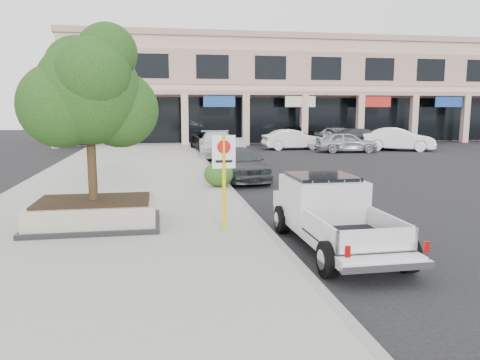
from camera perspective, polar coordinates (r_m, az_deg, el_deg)
name	(u,v)px	position (r m, az deg, el deg)	size (l,w,h in m)	color
ground	(324,229)	(12.19, 10.20, -5.95)	(120.00, 120.00, 0.00)	black
sidewalk	(121,192)	(17.38, -14.33, -1.42)	(8.00, 52.00, 0.15)	gray
curb	(229,189)	(17.50, -1.34, -1.07)	(0.20, 52.00, 0.15)	gray
strip_mall	(283,91)	(46.62, 5.29, 10.81)	(40.55, 12.43, 9.50)	#CFA591
planter	(94,213)	(12.22, -17.34, -3.88)	(3.20, 2.20, 0.68)	black
planter_tree	(95,94)	(12.09, -17.25, 10.02)	(2.90, 2.55, 4.00)	black
no_parking_sign	(224,170)	(11.02, -1.98, 1.29)	(0.55, 0.09, 2.30)	yellow
hedge	(219,174)	(17.50, -2.62, 0.72)	(1.10, 0.99, 0.94)	#1F4C15
pickup_truck	(336,215)	(10.39, 11.60, -4.21)	(1.80, 4.87, 1.53)	silver
curb_car_a	(240,163)	(19.78, -0.03, 2.04)	(1.76, 4.39, 1.49)	#323638
curb_car_b	(230,153)	(24.34, -1.22, 3.32)	(1.60, 4.58, 1.51)	#96989E
curb_car_c	(217,144)	(29.86, -2.82, 4.41)	(2.25, 5.53, 1.60)	silver
curb_car_d	(213,141)	(33.25, -3.32, 4.78)	(2.51, 5.45, 1.51)	black
lot_car_a	(346,142)	(33.49, 12.84, 4.54)	(1.70, 4.23, 1.44)	#9A9DA2
lot_car_b	(293,139)	(35.16, 6.49, 4.93)	(1.57, 4.51, 1.49)	silver
lot_car_c	(363,139)	(36.61, 14.77, 4.89)	(2.17, 5.33, 1.55)	#303336
lot_car_d	(302,135)	(40.94, 7.61, 5.45)	(2.49, 5.39, 1.50)	black
lot_car_e	(341,136)	(40.15, 12.22, 5.32)	(1.85, 4.60, 1.57)	#93969B
lot_car_f	(398,139)	(35.86, 18.70, 4.73)	(1.75, 5.02, 1.65)	white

